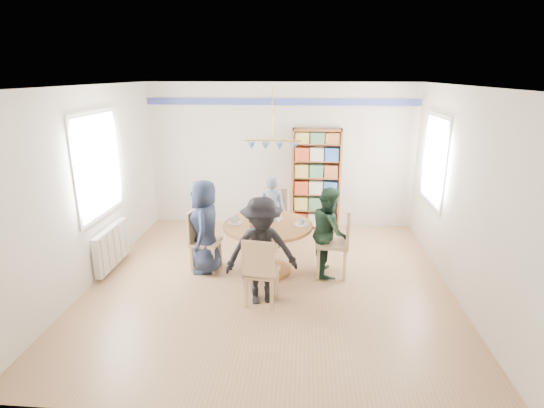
# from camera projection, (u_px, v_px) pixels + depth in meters

# --- Properties ---
(ground) EXTENTS (5.00, 5.00, 0.00)m
(ground) POSITION_uv_depth(u_px,v_px,m) (270.00, 283.00, 6.02)
(ground) COLOR #A77B58
(room_shell) EXTENTS (5.00, 5.00, 5.00)m
(room_shell) POSITION_uv_depth(u_px,v_px,m) (257.00, 157.00, 6.38)
(room_shell) COLOR white
(room_shell) RESTS_ON ground
(radiator) EXTENTS (0.12, 1.00, 0.60)m
(radiator) POSITION_uv_depth(u_px,v_px,m) (112.00, 246.00, 6.39)
(radiator) COLOR silver
(radiator) RESTS_ON ground
(dining_table) EXTENTS (1.30, 1.30, 0.75)m
(dining_table) POSITION_uv_depth(u_px,v_px,m) (268.00, 236.00, 6.22)
(dining_table) COLOR olive
(dining_table) RESTS_ON ground
(chair_left) EXTENTS (0.46, 0.46, 0.93)m
(chair_left) POSITION_uv_depth(u_px,v_px,m) (200.00, 237.00, 6.31)
(chair_left) COLOR tan
(chair_left) RESTS_ON ground
(chair_right) EXTENTS (0.50, 0.50, 1.04)m
(chair_right) POSITION_uv_depth(u_px,v_px,m) (339.00, 238.00, 6.11)
(chair_right) COLOR tan
(chair_right) RESTS_ON ground
(chair_far) EXTENTS (0.57, 0.57, 1.00)m
(chair_far) POSITION_uv_depth(u_px,v_px,m) (273.00, 215.00, 7.19)
(chair_far) COLOR tan
(chair_far) RESTS_ON ground
(chair_near) EXTENTS (0.46, 0.46, 0.92)m
(chair_near) POSITION_uv_depth(u_px,v_px,m) (260.00, 269.00, 5.30)
(chair_near) COLOR tan
(chair_near) RESTS_ON ground
(person_left) EXTENTS (0.52, 0.73, 1.40)m
(person_left) POSITION_uv_depth(u_px,v_px,m) (205.00, 226.00, 6.21)
(person_left) COLOR #171F34
(person_left) RESTS_ON ground
(person_right) EXTENTS (0.55, 0.68, 1.31)m
(person_right) POSITION_uv_depth(u_px,v_px,m) (329.00, 231.00, 6.15)
(person_right) COLOR black
(person_right) RESTS_ON ground
(person_far) EXTENTS (0.51, 0.38, 1.26)m
(person_far) POSITION_uv_depth(u_px,v_px,m) (272.00, 211.00, 7.11)
(person_far) COLOR gray
(person_far) RESTS_ON ground
(person_near) EXTENTS (1.01, 0.72, 1.41)m
(person_near) POSITION_uv_depth(u_px,v_px,m) (262.00, 251.00, 5.34)
(person_near) COLOR black
(person_near) RESTS_ON ground
(bookshelf) EXTENTS (0.90, 0.27, 1.89)m
(bookshelf) POSITION_uv_depth(u_px,v_px,m) (316.00, 180.00, 7.92)
(bookshelf) COLOR brown
(bookshelf) RESTS_ON ground
(tableware) EXTENTS (1.17, 1.17, 0.31)m
(tableware) POSITION_uv_depth(u_px,v_px,m) (266.00, 219.00, 6.17)
(tableware) COLOR white
(tableware) RESTS_ON dining_table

